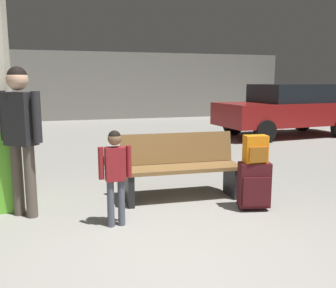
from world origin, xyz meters
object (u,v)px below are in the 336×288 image
Objects in this scene: bench at (181,167)px; adult at (20,126)px; suitcase at (254,185)px; child at (115,168)px; parked_car_side at (288,109)px; backpack_bright at (256,149)px.

adult reaches higher than bench.
child reaches higher than suitcase.
bench is at bearing -136.03° from parked_car_side.
suitcase is 1.78× the size of backpack_bright.
adult is at bearing 167.78° from suitcase.
child is (-1.73, -0.03, -0.11)m from backpack_bright.
child is at bearing -178.97° from backpack_bright.
child is 8.01m from parked_car_side.
backpack_bright is at bearing -12.23° from adult.
adult is (-2.73, 0.59, 0.32)m from backpack_bright.
child is at bearing -178.95° from suitcase.
adult is at bearing -144.94° from parked_car_side.
suitcase is 0.45m from backpack_bright.
bench is 1.27m from child.
child is (-1.73, -0.03, 0.34)m from suitcase.
backpack_bright reaches higher than suitcase.
parked_car_side is at bearing 35.06° from adult.
adult reaches higher than child.
suitcase is at bearing 1.05° from child.
child is 0.61× the size of adult.
parked_car_side is at bearing 42.80° from child.
backpack_bright is 0.19× the size of adult.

